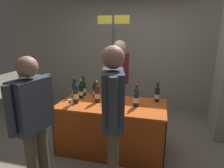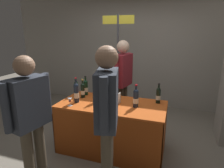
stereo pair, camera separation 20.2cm
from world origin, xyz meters
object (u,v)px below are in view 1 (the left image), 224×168
object	(u,v)px
display_bottle_0	(95,90)
vendor_presenter	(119,76)
tasting_table	(112,118)
featured_wine_bottle	(157,94)
flower_vase	(114,91)
wine_glass_mid	(70,101)
taster_foreground_right	(113,110)
wine_glass_near_vendor	(135,96)
booth_signpost	(113,55)

from	to	relation	value
display_bottle_0	vendor_presenter	world-z (taller)	vendor_presenter
tasting_table	featured_wine_bottle	xyz separation A→B (m)	(0.64, 0.24, 0.36)
featured_wine_bottle	vendor_presenter	xyz separation A→B (m)	(-0.71, 0.56, 0.11)
featured_wine_bottle	vendor_presenter	world-z (taller)	vendor_presenter
display_bottle_0	flower_vase	bearing A→B (deg)	-2.71
wine_glass_mid	taster_foreground_right	xyz separation A→B (m)	(0.76, -0.52, 0.16)
display_bottle_0	wine_glass_near_vendor	size ratio (longest dim) A/B	2.05
display_bottle_0	booth_signpost	size ratio (longest dim) A/B	0.13
featured_wine_bottle	wine_glass_near_vendor	world-z (taller)	featured_wine_bottle
flower_vase	taster_foreground_right	world-z (taller)	taster_foreground_right
wine_glass_mid	vendor_presenter	size ratio (longest dim) A/B	0.07
featured_wine_bottle	display_bottle_0	world-z (taller)	featured_wine_bottle
booth_signpost	vendor_presenter	bearing A→B (deg)	-61.39
tasting_table	wine_glass_mid	bearing A→B (deg)	-153.33
display_bottle_0	taster_foreground_right	distance (m)	1.16
display_bottle_0	vendor_presenter	xyz separation A→B (m)	(0.27, 0.58, 0.11)
tasting_table	featured_wine_bottle	size ratio (longest dim) A/B	5.16
taster_foreground_right	booth_signpost	size ratio (longest dim) A/B	0.78
wine_glass_mid	booth_signpost	distance (m)	1.57
wine_glass_mid	booth_signpost	size ratio (longest dim) A/B	0.05
wine_glass_near_vendor	featured_wine_bottle	bearing A→B (deg)	16.29
taster_foreground_right	featured_wine_bottle	bearing A→B (deg)	-36.66
tasting_table	booth_signpost	distance (m)	1.46
tasting_table	booth_signpost	world-z (taller)	booth_signpost
featured_wine_bottle	tasting_table	bearing A→B (deg)	-159.41
wine_glass_near_vendor	flower_vase	xyz separation A→B (m)	(-0.35, 0.06, 0.02)
tasting_table	vendor_presenter	xyz separation A→B (m)	(-0.06, 0.80, 0.46)
display_bottle_0	flower_vase	world-z (taller)	flower_vase
tasting_table	wine_glass_near_vendor	distance (m)	0.49
featured_wine_bottle	flower_vase	xyz separation A→B (m)	(-0.67, -0.03, 0.00)
tasting_table	display_bottle_0	size ratio (longest dim) A/B	5.49
booth_signpost	display_bottle_0	bearing A→B (deg)	-93.44
taster_foreground_right	booth_signpost	world-z (taller)	booth_signpost
tasting_table	featured_wine_bottle	world-z (taller)	featured_wine_bottle
tasting_table	taster_foreground_right	size ratio (longest dim) A/B	0.94
wine_glass_near_vendor	booth_signpost	bearing A→B (deg)	119.94
tasting_table	taster_foreground_right	bearing A→B (deg)	-74.95
wine_glass_mid	display_bottle_0	bearing A→B (deg)	67.04
tasting_table	booth_signpost	size ratio (longest dim) A/B	0.74
tasting_table	taster_foreground_right	world-z (taller)	taster_foreground_right
flower_vase	vendor_presenter	xyz separation A→B (m)	(-0.04, 0.59, 0.11)
featured_wine_bottle	vendor_presenter	size ratio (longest dim) A/B	0.18
wine_glass_near_vendor	wine_glass_mid	size ratio (longest dim) A/B	1.20
display_bottle_0	wine_glass_near_vendor	world-z (taller)	display_bottle_0
tasting_table	vendor_presenter	distance (m)	0.93
wine_glass_mid	flower_vase	distance (m)	0.71
tasting_table	featured_wine_bottle	bearing A→B (deg)	20.59
featured_wine_bottle	flower_vase	world-z (taller)	flower_vase
flower_vase	taster_foreground_right	xyz separation A→B (m)	(0.24, -1.00, 0.12)
wine_glass_near_vendor	vendor_presenter	bearing A→B (deg)	120.71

